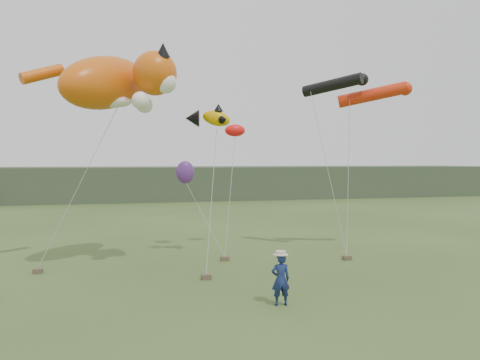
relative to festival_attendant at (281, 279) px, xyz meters
name	(u,v)px	position (x,y,z in m)	size (l,w,h in m)	color
ground	(223,307)	(-1.93, 0.24, -0.87)	(120.00, 120.00, 0.00)	#385123
headland	(128,184)	(-5.04, 44.93, 1.05)	(90.00, 13.00, 4.00)	#2D3D28
festival_attendant	(281,279)	(0.00, 0.00, 0.00)	(0.63, 0.42, 1.74)	navy
sandbag_anchors	(175,271)	(-3.04, 5.26, -0.77)	(15.28, 5.08, 0.20)	brown
cat_kite	(116,81)	(-5.43, 7.04, 7.50)	(6.90, 5.75, 3.40)	#D7580C
fish_kite	(208,118)	(-1.12, 8.06, 6.06)	(2.35, 1.53, 1.23)	#DC9F00
tube_kites	(361,90)	(7.10, 8.02, 7.72)	(5.50, 2.81, 1.72)	black
misc_kites	(203,157)	(-0.90, 10.91, 4.16)	(3.76, 1.38, 3.27)	#FD1613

